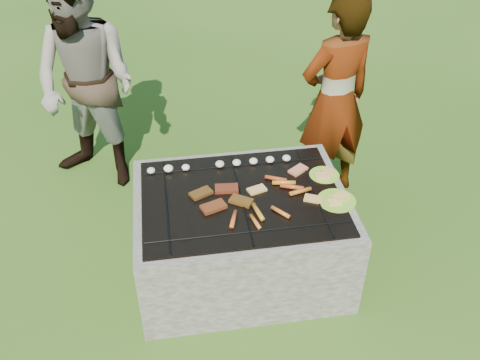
# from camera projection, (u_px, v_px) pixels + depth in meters

# --- Properties ---
(lawn) EXTENTS (60.00, 60.00, 0.00)m
(lawn) POSITION_uv_depth(u_px,v_px,m) (241.00, 267.00, 3.61)
(lawn) COLOR #224310
(lawn) RESTS_ON ground
(fire_pit) EXTENTS (1.30, 1.00, 0.62)m
(fire_pit) POSITION_uv_depth(u_px,v_px,m) (241.00, 236.00, 3.44)
(fire_pit) COLOR gray
(fire_pit) RESTS_ON ground
(mushrooms) EXTENTS (0.94, 0.06, 0.04)m
(mushrooms) POSITION_uv_depth(u_px,v_px,m) (222.00, 164.00, 3.48)
(mushrooms) COLOR beige
(mushrooms) RESTS_ON fire_pit
(pork_slabs) EXTENTS (0.38, 0.27, 0.02)m
(pork_slabs) POSITION_uv_depth(u_px,v_px,m) (221.00, 197.00, 3.22)
(pork_slabs) COLOR brown
(pork_slabs) RESTS_ON fire_pit
(sausages) EXTENTS (0.55, 0.48, 0.03)m
(sausages) POSITION_uv_depth(u_px,v_px,m) (274.00, 199.00, 3.20)
(sausages) COLOR #BA481E
(sausages) RESTS_ON fire_pit
(bread_on_grate) EXTENTS (0.45, 0.42, 0.02)m
(bread_on_grate) POSITION_uv_depth(u_px,v_px,m) (289.00, 184.00, 3.33)
(bread_on_grate) COLOR #E9D277
(bread_on_grate) RESTS_ON fire_pit
(plate_far) EXTENTS (0.22, 0.22, 0.03)m
(plate_far) POSITION_uv_depth(u_px,v_px,m) (324.00, 175.00, 3.42)
(plate_far) COLOR gold
(plate_far) RESTS_ON fire_pit
(plate_near) EXTENTS (0.29, 0.29, 0.03)m
(plate_near) POSITION_uv_depth(u_px,v_px,m) (337.00, 201.00, 3.21)
(plate_near) COLOR #C6DE35
(plate_near) RESTS_ON fire_pit
(cook) EXTENTS (0.66, 0.52, 1.58)m
(cook) POSITION_uv_depth(u_px,v_px,m) (335.00, 101.00, 3.82)
(cook) COLOR #A39588
(cook) RESTS_ON ground
(bystander) EXTENTS (1.04, 0.98, 1.69)m
(bystander) POSITION_uv_depth(u_px,v_px,m) (87.00, 85.00, 3.91)
(bystander) COLOR #AA998D
(bystander) RESTS_ON ground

